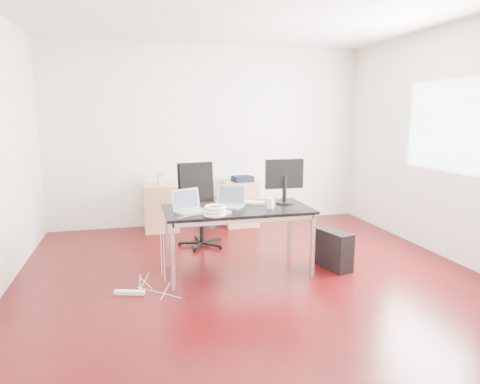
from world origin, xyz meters
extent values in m
plane|color=#360607|center=(0.00, 0.00, 0.00)|extent=(5.00, 5.00, 0.00)
plane|color=silver|center=(0.00, 0.00, 2.80)|extent=(5.00, 5.00, 0.00)
plane|color=silver|center=(0.00, 2.50, 1.40)|extent=(5.00, 0.00, 5.00)
plane|color=silver|center=(0.00, -2.50, 1.40)|extent=(5.00, 0.00, 5.00)
plane|color=silver|center=(2.50, 0.00, 1.40)|extent=(0.00, 5.00, 5.00)
plane|color=white|center=(2.48, 0.20, 1.60)|extent=(0.00, 1.50, 1.50)
cube|color=black|center=(-0.11, 0.24, 0.71)|extent=(1.60, 0.80, 0.03)
cube|color=silver|center=(-0.86, -0.11, 0.35)|extent=(0.04, 0.04, 0.70)
cube|color=silver|center=(-0.86, 0.59, 0.35)|extent=(0.04, 0.04, 0.70)
cube|color=silver|center=(0.64, -0.11, 0.35)|extent=(0.04, 0.04, 0.70)
cube|color=silver|center=(0.64, 0.59, 0.35)|extent=(0.04, 0.04, 0.70)
cylinder|color=black|center=(-0.34, 1.29, 0.23)|extent=(0.06, 0.06, 0.47)
cube|color=black|center=(-0.34, 1.29, 0.50)|extent=(0.54, 0.52, 0.06)
cube|color=black|center=(-0.37, 1.50, 0.81)|extent=(0.47, 0.16, 0.55)
cube|color=tan|center=(-0.82, 2.23, 0.35)|extent=(0.50, 0.50, 0.70)
cube|color=tan|center=(0.43, 2.23, 0.35)|extent=(0.50, 0.50, 0.70)
cube|color=black|center=(0.99, 0.06, 0.22)|extent=(0.31, 0.49, 0.44)
cylinder|color=black|center=(-0.07, 2.22, 0.14)|extent=(0.27, 0.27, 0.28)
cube|color=white|center=(-1.29, -0.11, 0.02)|extent=(0.30, 0.15, 0.04)
cube|color=silver|center=(-0.62, 0.15, 0.74)|extent=(0.40, 0.35, 0.01)
cube|color=silver|center=(-0.67, 0.26, 0.85)|extent=(0.32, 0.18, 0.22)
cube|color=#475166|center=(-0.67, 0.25, 0.85)|extent=(0.28, 0.16, 0.18)
cube|color=silver|center=(-0.20, 0.28, 0.74)|extent=(0.40, 0.36, 0.01)
cube|color=silver|center=(-0.14, 0.38, 0.85)|extent=(0.31, 0.19, 0.22)
cube|color=#475166|center=(-0.14, 0.38, 0.85)|extent=(0.27, 0.17, 0.18)
cylinder|color=black|center=(0.49, 0.37, 0.74)|extent=(0.26, 0.26, 0.02)
cylinder|color=black|center=(0.49, 0.37, 0.90)|extent=(0.05, 0.05, 0.30)
cube|color=black|center=(0.49, 0.39, 1.07)|extent=(0.45, 0.06, 0.34)
cube|color=#475166|center=(0.49, 0.42, 1.07)|extent=(0.40, 0.01, 0.29)
cube|color=white|center=(0.05, 0.47, 0.74)|extent=(0.46, 0.28, 0.02)
cylinder|color=white|center=(0.24, 0.14, 0.79)|extent=(0.09, 0.09, 0.12)
cylinder|color=brown|center=(0.29, 0.23, 0.78)|extent=(0.08, 0.08, 0.10)
torus|color=white|center=(-0.42, -0.06, 0.75)|extent=(0.24, 0.24, 0.04)
torus|color=white|center=(-0.42, -0.06, 0.78)|extent=(0.23, 0.23, 0.04)
torus|color=white|center=(-0.42, -0.06, 0.82)|extent=(0.22, 0.22, 0.04)
cube|color=white|center=(-0.28, 0.00, 0.74)|extent=(0.08, 0.08, 0.03)
cube|color=#9E9E9E|center=(-0.80, 2.27, 0.79)|extent=(0.10, 0.10, 0.18)
cube|color=black|center=(0.46, 2.20, 0.74)|extent=(0.34, 0.29, 0.09)
camera|label=1|loc=(-1.21, -4.22, 1.75)|focal=32.00mm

